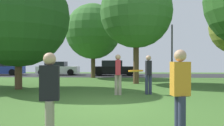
# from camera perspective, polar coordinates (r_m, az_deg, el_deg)

# --- Properties ---
(ground_plane) EXTENTS (44.00, 44.00, 0.00)m
(ground_plane) POSITION_cam_1_polar(r_m,az_deg,el_deg) (7.65, -1.24, -10.58)
(ground_plane) COLOR #3D6628
(road_strip) EXTENTS (44.00, 6.40, 0.01)m
(road_strip) POSITION_cam_1_polar(r_m,az_deg,el_deg) (23.54, 1.24, -3.02)
(road_strip) COLOR #28282B
(road_strip) RESTS_ON ground_plane
(oak_tree_center) EXTENTS (4.78, 4.78, 6.40)m
(oak_tree_center) POSITION_cam_1_polar(r_m,az_deg,el_deg) (20.38, -4.65, 7.68)
(oak_tree_center) COLOR brown
(oak_tree_center) RESTS_ON ground_plane
(maple_tree_near) EXTENTS (4.64, 4.64, 6.94)m
(maple_tree_near) POSITION_cam_1_polar(r_m,az_deg,el_deg) (15.38, 5.92, 12.29)
(maple_tree_near) COLOR brown
(maple_tree_near) RESTS_ON ground_plane
(maple_tree_far) EXTENTS (5.27, 5.27, 6.42)m
(maple_tree_far) POSITION_cam_1_polar(r_m,az_deg,el_deg) (13.20, -21.98, 10.59)
(maple_tree_far) COLOR brown
(maple_tree_far) RESTS_ON ground_plane
(person_thrower) EXTENTS (0.35, 0.30, 1.62)m
(person_thrower) POSITION_cam_1_polar(r_m,az_deg,el_deg) (4.17, -15.01, -7.60)
(person_thrower) COLOR gray
(person_thrower) RESTS_ON ground_plane
(person_catcher) EXTENTS (0.35, 0.30, 1.69)m
(person_catcher) POSITION_cam_1_polar(r_m,az_deg,el_deg) (4.52, 16.33, -6.41)
(person_catcher) COLOR #2D334C
(person_catcher) RESTS_ON ground_plane
(person_bystander) EXTENTS (0.30, 0.33, 1.75)m
(person_bystander) POSITION_cam_1_polar(r_m,az_deg,el_deg) (10.04, 1.48, -2.32)
(person_bystander) COLOR gray
(person_bystander) RESTS_ON ground_plane
(person_walking) EXTENTS (0.30, 0.34, 1.71)m
(person_walking) POSITION_cam_1_polar(r_m,az_deg,el_deg) (10.34, 8.92, -2.36)
(person_walking) COLOR #2D334C
(person_walking) RESTS_ON ground_plane
(frisbee_disc) EXTENTS (0.33, 0.33, 0.05)m
(frisbee_disc) POSITION_cam_1_polar(r_m,az_deg,el_deg) (4.22, 5.81, -1.94)
(frisbee_disc) COLOR orange
(parked_car_blue) EXTENTS (4.30, 1.93, 1.49)m
(parked_car_blue) POSITION_cam_1_polar(r_m,az_deg,el_deg) (26.66, -25.46, -1.21)
(parked_car_blue) COLOR #233893
(parked_car_blue) RESTS_ON ground_plane
(parked_car_white) EXTENTS (4.19, 1.95, 1.39)m
(parked_car_white) POSITION_cam_1_polar(r_m,az_deg,el_deg) (24.73, -13.11, -1.38)
(parked_car_white) COLOR white
(parked_car_white) RESTS_ON ground_plane
(parked_car_black) EXTENTS (4.16, 1.99, 1.50)m
(parked_car_black) POSITION_cam_1_polar(r_m,az_deg,el_deg) (23.18, 0.46, -1.40)
(parked_car_black) COLOR black
(parked_car_black) RESTS_ON ground_plane
(street_lamp_post) EXTENTS (0.14, 0.14, 4.50)m
(street_lamp_post) POSITION_cam_1_polar(r_m,az_deg,el_deg) (20.15, 14.46, 2.75)
(street_lamp_post) COLOR #2D2D33
(street_lamp_post) RESTS_ON ground_plane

